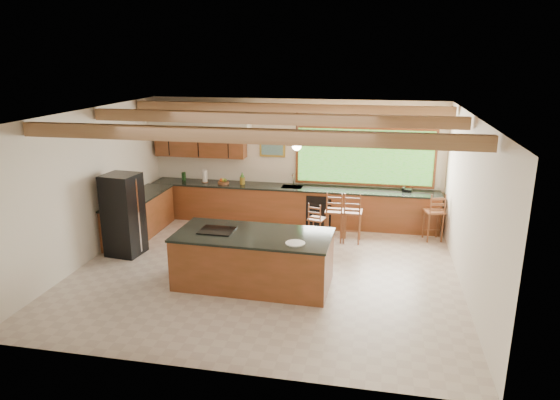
# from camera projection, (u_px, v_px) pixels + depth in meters

# --- Properties ---
(ground) EXTENTS (7.20, 7.20, 0.00)m
(ground) POSITION_uv_depth(u_px,v_px,m) (266.00, 270.00, 9.63)
(ground) COLOR beige
(ground) RESTS_ON ground
(room_shell) EXTENTS (7.27, 6.54, 3.02)m
(room_shell) POSITION_uv_depth(u_px,v_px,m) (264.00, 151.00, 9.66)
(room_shell) COLOR silver
(room_shell) RESTS_ON ground
(counter_run) EXTENTS (7.12, 3.10, 1.23)m
(counter_run) POSITION_uv_depth(u_px,v_px,m) (256.00, 207.00, 12.03)
(counter_run) COLOR brown
(counter_run) RESTS_ON ground
(island) EXTENTS (2.80, 1.37, 0.98)m
(island) POSITION_uv_depth(u_px,v_px,m) (254.00, 259.00, 8.93)
(island) COLOR brown
(island) RESTS_ON ground
(refrigerator) EXTENTS (0.73, 0.71, 1.70)m
(refrigerator) POSITION_uv_depth(u_px,v_px,m) (124.00, 215.00, 10.22)
(refrigerator) COLOR black
(refrigerator) RESTS_ON ground
(bar_stool_a) EXTENTS (0.42, 0.42, 0.95)m
(bar_stool_a) POSITION_uv_depth(u_px,v_px,m) (317.00, 220.00, 10.79)
(bar_stool_a) COLOR brown
(bar_stool_a) RESTS_ON ground
(bar_stool_b) EXTENTS (0.43, 0.43, 1.15)m
(bar_stool_b) POSITION_uv_depth(u_px,v_px,m) (352.00, 213.00, 10.87)
(bar_stool_b) COLOR brown
(bar_stool_b) RESTS_ON ground
(bar_stool_c) EXTENTS (0.41, 0.41, 1.14)m
(bar_stool_c) POSITION_uv_depth(u_px,v_px,m) (335.00, 212.00, 10.95)
(bar_stool_c) COLOR brown
(bar_stool_c) RESTS_ON ground
(bar_stool_d) EXTENTS (0.49, 0.49, 1.11)m
(bar_stool_d) POSITION_uv_depth(u_px,v_px,m) (434.00, 213.00, 10.99)
(bar_stool_d) COLOR brown
(bar_stool_d) RESTS_ON ground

